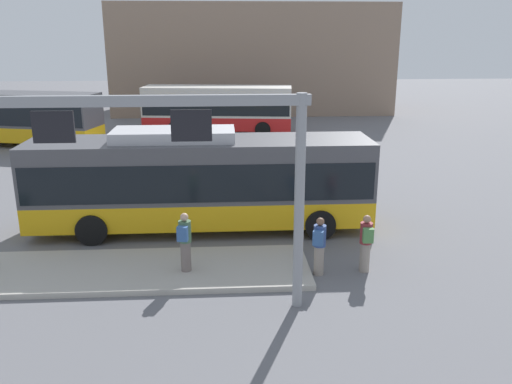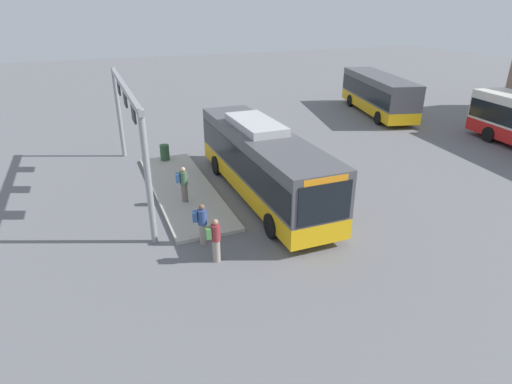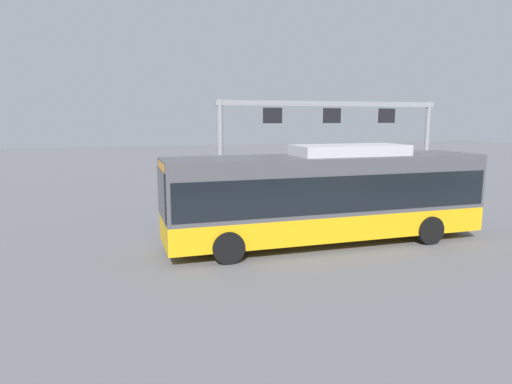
% 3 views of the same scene
% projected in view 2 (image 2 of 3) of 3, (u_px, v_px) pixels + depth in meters
% --- Properties ---
extents(ground_plane, '(120.00, 120.00, 0.00)m').
position_uv_depth(ground_plane, '(262.00, 195.00, 20.38)').
color(ground_plane, slate).
extents(platform_curb, '(10.00, 2.80, 0.16)m').
position_uv_depth(platform_curb, '(183.00, 189.00, 20.79)').
color(platform_curb, '#B2ADA3').
rests_on(platform_curb, ground).
extents(bus_main, '(11.32, 2.72, 3.46)m').
position_uv_depth(bus_main, '(262.00, 159.00, 19.64)').
color(bus_main, '#EAAD14').
rests_on(bus_main, ground).
extents(bus_background_right, '(10.63, 4.94, 3.10)m').
position_uv_depth(bus_background_right, '(378.00, 92.00, 34.67)').
color(bus_background_right, '#EAAD14').
rests_on(bus_background_right, ground).
extents(person_boarding, '(0.36, 0.54, 1.67)m').
position_uv_depth(person_boarding, '(215.00, 239.00, 14.80)').
color(person_boarding, gray).
rests_on(person_boarding, ground).
extents(person_waiting_near, '(0.47, 0.59, 1.67)m').
position_uv_depth(person_waiting_near, '(202.00, 223.00, 15.89)').
color(person_waiting_near, gray).
rests_on(person_waiting_near, ground).
extents(person_waiting_mid, '(0.40, 0.57, 1.67)m').
position_uv_depth(person_waiting_mid, '(183.00, 183.00, 18.97)').
color(person_waiting_mid, slate).
rests_on(person_waiting_mid, platform_curb).
extents(platform_sign_gantry, '(11.25, 0.24, 5.20)m').
position_uv_depth(platform_sign_gantry, '(127.00, 113.00, 19.40)').
color(platform_sign_gantry, gray).
rests_on(platform_sign_gantry, ground).
extents(trash_bin, '(0.52, 0.52, 0.90)m').
position_uv_depth(trash_bin, '(165.00, 152.00, 24.28)').
color(trash_bin, '#2D5133').
rests_on(trash_bin, platform_curb).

